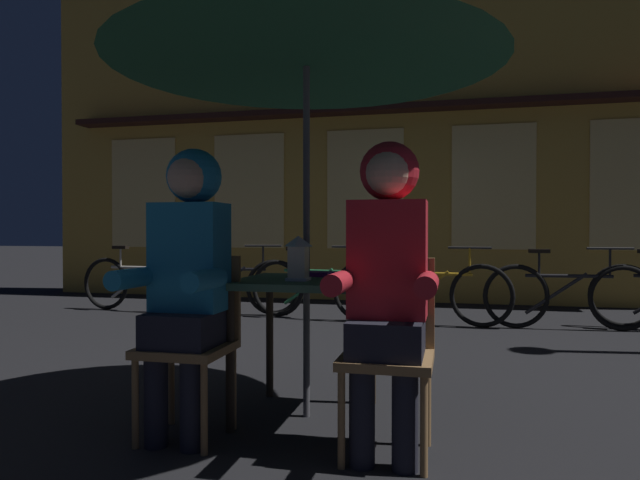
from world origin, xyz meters
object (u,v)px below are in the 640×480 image
chair_right (389,343)px  bicycle_fifth (568,295)px  person_left_hooded (187,262)px  bicycle_fourth (432,292)px  person_right_hooded (387,265)px  book (315,274)px  chair_left (193,334)px  lantern (298,257)px  bicycle_third (318,288)px  patio_umbrella (306,31)px  cafe_table (307,298)px  bicycle_nearest (140,283)px  bicycle_second (231,286)px

chair_right → bicycle_fifth: chair_right is taller
person_left_hooded → bicycle_fourth: size_ratio=0.84×
person_right_hooded → book: (-0.48, 0.62, -0.09)m
chair_left → bicycle_fourth: (1.03, 3.56, -0.14)m
lantern → bicycle_third: bearing=101.8°
patio_umbrella → bicycle_fifth: bearing=59.2°
cafe_table → bicycle_nearest: bearing=131.8°
bicycle_nearest → bicycle_second: bearing=-0.5°
patio_umbrella → person_right_hooded: 1.37m
bicycle_third → book: size_ratio=8.36×
person_right_hooded → lantern: bearing=148.0°
lantern → book: 0.33m
patio_umbrella → person_right_hooded: size_ratio=1.65×
chair_left → person_left_hooded: bearing=-90.0°
bicycle_fourth → cafe_table: bearing=-99.7°
book → bicycle_third: bearing=109.2°
bicycle_nearest → chair_left: bearing=-55.8°
cafe_table → book: size_ratio=3.70×
patio_umbrella → chair_left: 1.68m
person_left_hooded → bicycle_fourth: 3.79m
patio_umbrella → lantern: 1.20m
lantern → bicycle_fifth: bearing=60.0°
person_right_hooded → book: 0.79m
person_left_hooded → book: person_left_hooded is taller
chair_right → person_right_hooded: person_right_hooded is taller
chair_right → person_right_hooded: bearing=-90.0°
person_right_hooded → bicycle_fifth: person_right_hooded is taller
bicycle_third → book: bicycle_third is taller
book → bicycle_fifth: bearing=63.7°
chair_right → bicycle_nearest: size_ratio=0.52×
chair_left → chair_right: 0.96m
bicycle_fifth → chair_left: bearing=-123.8°
bicycle_nearest → book: (3.04, -3.20, 0.41)m
person_right_hooded → chair_right: bearing=90.0°
bicycle_nearest → chair_right: bearing=-47.0°
chair_left → bicycle_third: (-0.25, 3.67, -0.14)m
bicycle_second → bicycle_fifth: size_ratio=0.99×
bicycle_second → bicycle_third: size_ratio=1.00×
lantern → bicycle_fourth: (0.56, 3.31, -0.51)m
cafe_table → patio_umbrella: bearing=0.0°
bicycle_nearest → person_right_hooded: bearing=-47.4°
cafe_table → lantern: 0.25m
bicycle_second → bicycle_fourth: size_ratio=1.00×
bicycle_nearest → bicycle_second: same height
chair_left → cafe_table: bearing=37.5°
bicycle_second → patio_umbrella: bearing=-61.7°
chair_left → bicycle_third: size_ratio=0.52×
cafe_table → chair_right: chair_right is taller
chair_left → bicycle_fifth: bearing=56.2°
cafe_table → bicycle_fifth: bicycle_fifth is taller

